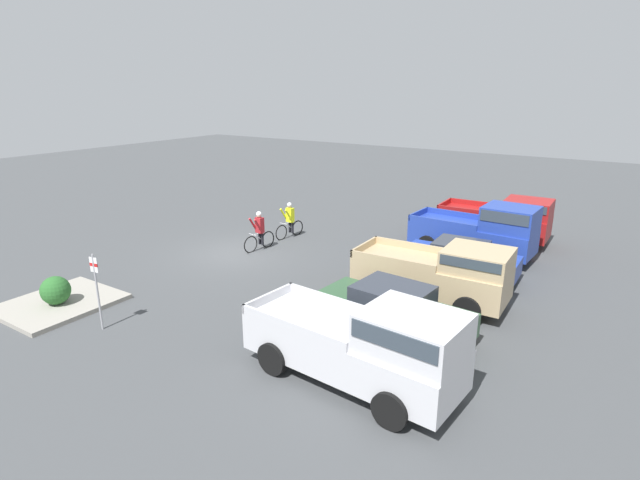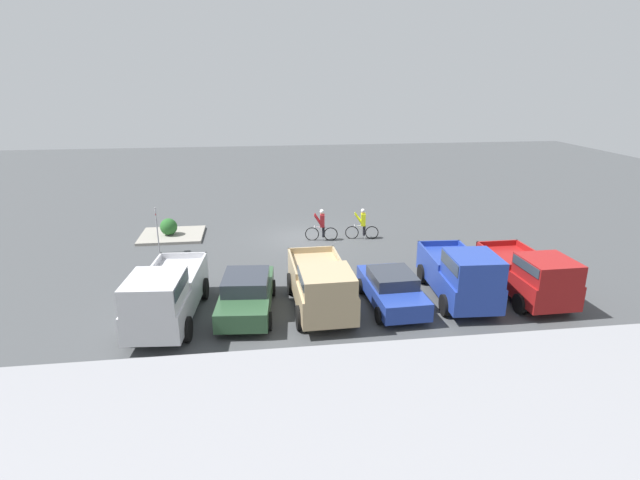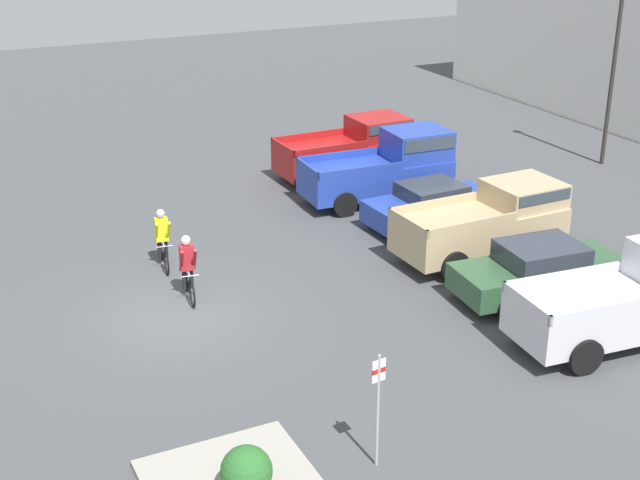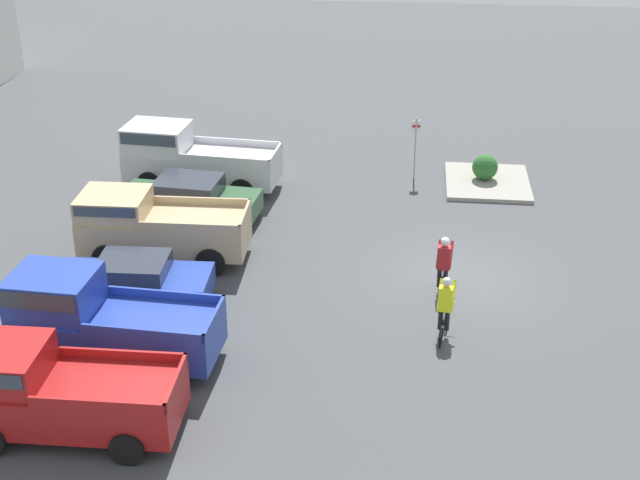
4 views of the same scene
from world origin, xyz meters
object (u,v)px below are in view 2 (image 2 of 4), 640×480
Objects in this scene: pickup_truck_1 at (461,274)px; pickup_truck_3 at (165,295)px; sedan_0 at (392,289)px; fire_lane_sign at (157,226)px; cyclist_1 at (362,224)px; cyclist_0 at (322,225)px; pickup_truck_2 at (321,285)px; pickup_truck_0 at (530,274)px; shrub at (169,227)px; sedan_1 at (247,293)px.

pickup_truck_1 is 0.92× the size of pickup_truck_3.
fire_lane_sign is at bearing -37.06° from sedan_0.
cyclist_1 is (-9.13, -9.02, -0.34)m from pickup_truck_3.
pickup_truck_3 reaches higher than cyclist_0.
sedan_0 is (2.77, -0.06, -0.49)m from pickup_truck_1.
sedan_0 is 12.67m from fire_lane_sign.
pickup_truck_2 reaches higher than sedan_0.
pickup_truck_3 is (11.22, 0.42, -0.02)m from pickup_truck_1.
pickup_truck_3 is at bearing 2.65° from pickup_truck_2.
pickup_truck_1 is 2.82m from sedan_0.
fire_lane_sign is at bearing -26.34° from pickup_truck_0.
sedan_0 is 8.68m from cyclist_0.
pickup_truck_1 is at bearing -177.86° from pickup_truck_3.
pickup_truck_2 is at bearing 82.13° from cyclist_0.
pickup_truck_3 reaches higher than sedan_0.
shrub is (-0.12, -2.58, -0.82)m from fire_lane_sign.
sedan_0 is 2.33× the size of cyclist_1.
sedan_0 is 0.90× the size of sedan_1.
pickup_truck_1 is 14.98m from fire_lane_sign.
fire_lane_sign is (10.09, -7.62, 0.73)m from sedan_0.
sedan_0 is 5.60m from sedan_1.
pickup_truck_2 is at bearing 4.46° from sedan_0.
pickup_truck_2 is at bearing -177.35° from pickup_truck_3.
pickup_truck_3 is at bearing 1.35° from pickup_truck_0.
cyclist_0 is (-1.21, -8.76, -0.25)m from pickup_truck_2.
pickup_truck_0 is 0.87× the size of pickup_truck_3.
sedan_1 is (8.37, -0.26, -0.45)m from pickup_truck_1.
pickup_truck_3 is at bearing 3.25° from sedan_0.
pickup_truck_0 is 11.28m from cyclist_0.
fire_lane_sign is at bearing -30.84° from pickup_truck_1.
cyclist_0 is at bearing 0.12° from cyclist_1.
shrub is at bearing -92.63° from fire_lane_sign.
pickup_truck_0 is at bearing -178.65° from pickup_truck_3.
sedan_0 is 1.80× the size of fire_lane_sign.
shrub is at bearing -66.39° from sedan_1.
cyclist_0 is 8.58m from fire_lane_sign.
cyclist_1 is at bearing -179.88° from cyclist_0.
pickup_truck_3 is at bearing 101.50° from fire_lane_sign.
pickup_truck_3 is (2.84, 0.68, 0.43)m from sedan_1.
cyclist_0 is (-4.02, -8.33, 0.11)m from sedan_1.
cyclist_1 is at bearing -135.35° from pickup_truck_3.
fire_lane_sign is at bearing -58.81° from sedan_1.
sedan_0 is 8.47m from pickup_truck_3.
cyclist_0 is at bearing -97.87° from pickup_truck_2.
pickup_truck_2 is (8.40, 0.07, 0.03)m from pickup_truck_0.
cyclist_1 is at bearing -60.51° from pickup_truck_0.
fire_lane_sign is (8.51, 0.92, 0.58)m from cyclist_0.
pickup_truck_3 is at bearing 13.51° from sedan_1.
pickup_truck_3 is (8.44, 0.48, 0.47)m from sedan_0.
pickup_truck_1 is 2.17× the size of fire_lane_sign.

